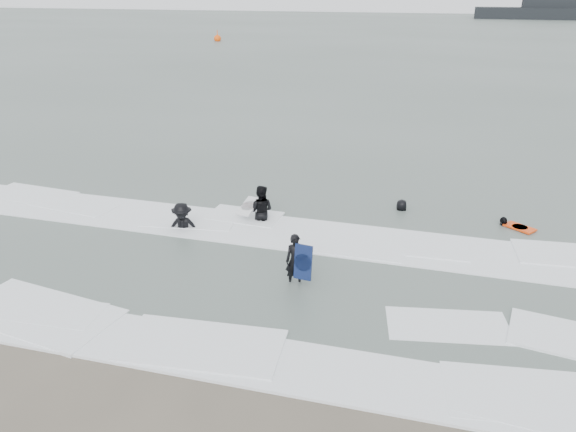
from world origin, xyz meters
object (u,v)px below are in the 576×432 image
(surfer_centre, at_px, (295,284))
(surfer_breaker, at_px, (183,231))
(surfer_wading, at_px, (261,221))
(buoy, at_px, (218,38))
(surfer_right_near, at_px, (503,227))
(surfer_right_far, at_px, (401,211))
(vessel_horizon, at_px, (548,12))

(surfer_centre, xyz_separation_m, surfer_breaker, (-4.55, 2.43, 0.00))
(surfer_wading, height_order, buoy, buoy)
(surfer_centre, xyz_separation_m, surfer_right_near, (5.68, 5.74, 0.00))
(surfer_breaker, bearing_deg, surfer_right_near, 4.35)
(surfer_centre, bearing_deg, surfer_right_far, 49.77)
(surfer_centre, xyz_separation_m, surfer_wading, (-2.32, 3.93, 0.00))
(buoy, bearing_deg, surfer_right_near, -59.13)
(surfer_wading, xyz_separation_m, buoy, (-26.98, 60.34, 0.42))
(surfer_wading, xyz_separation_m, surfer_breaker, (-2.23, -1.51, 0.00))
(surfer_right_far, bearing_deg, surfer_centre, 56.63)
(surfer_right_far, bearing_deg, vessel_horizon, -112.63)
(surfer_breaker, bearing_deg, surfer_centre, -41.70)
(surfer_centre, height_order, vessel_horizon, vessel_horizon)
(surfer_centre, distance_m, surfer_wading, 4.57)
(surfer_wading, height_order, surfer_right_far, surfer_wading)
(surfer_right_far, relative_size, buoy, 0.95)
(surfer_centre, distance_m, buoy, 70.64)
(surfer_right_near, distance_m, buoy, 68.19)
(surfer_centre, relative_size, buoy, 0.91)
(surfer_centre, xyz_separation_m, buoy, (-29.30, 64.27, 0.42))
(surfer_wading, bearing_deg, surfer_centre, 117.28)
(surfer_centre, distance_m, surfer_breaker, 5.15)
(vessel_horizon, bearing_deg, buoy, -126.40)
(surfer_wading, bearing_deg, surfer_right_far, -156.56)
(surfer_breaker, xyz_separation_m, vessel_horizon, (27.24, 132.36, 1.61))
(surfer_wading, height_order, surfer_right_near, surfer_wading)
(surfer_wading, distance_m, surfer_breaker, 2.69)
(surfer_wading, xyz_separation_m, vessel_horizon, (25.01, 130.86, 1.61))
(vessel_horizon, bearing_deg, surfer_right_near, -97.51)
(surfer_right_near, height_order, buoy, buoy)
(surfer_breaker, distance_m, surfer_right_near, 10.75)
(surfer_breaker, bearing_deg, surfer_wading, 20.46)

